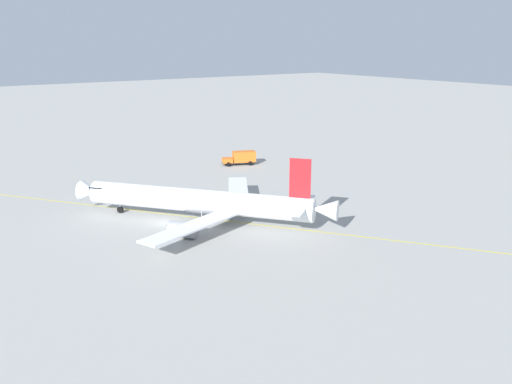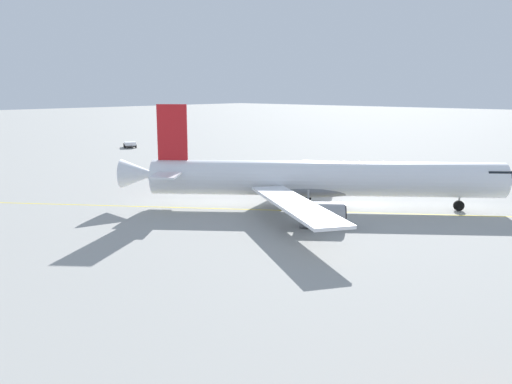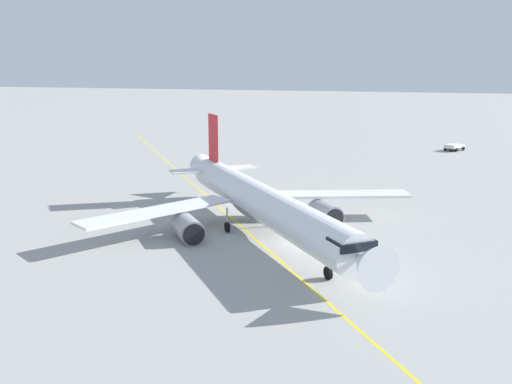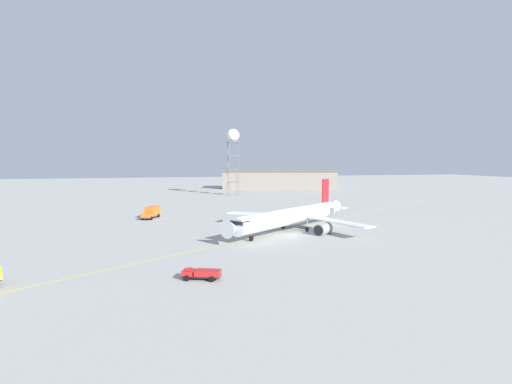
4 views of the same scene
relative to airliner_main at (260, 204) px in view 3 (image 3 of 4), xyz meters
name	(u,v)px [view 3 (image 3 of 4)]	position (x,y,z in m)	size (l,w,h in m)	color
ground_plane	(302,243)	(-4.97, 2.52, -3.04)	(600.00, 600.00, 0.00)	#9E9E99
airliner_main	(260,204)	(0.00, 0.00, 0.00)	(30.86, 36.19, 11.15)	white
pushback_tug_truck	(454,147)	(-22.49, -65.65, -2.24)	(4.21, 4.86, 1.30)	#232326
taxiway_centreline	(244,229)	(1.97, -0.62, -3.04)	(101.59, 147.93, 0.01)	yellow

